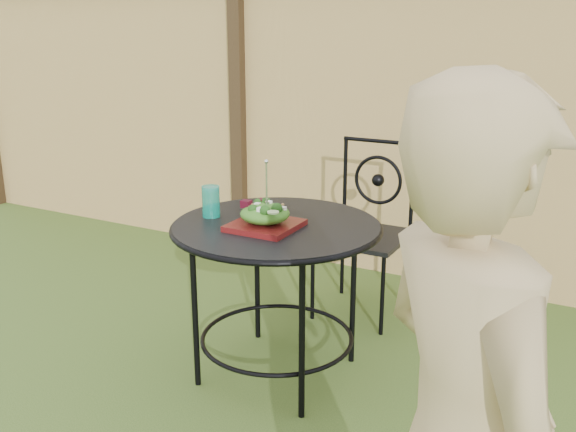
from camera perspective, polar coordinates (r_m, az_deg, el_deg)
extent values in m
cube|color=#E5BE71|center=(3.98, 12.09, 6.80)|extent=(8.00, 0.05, 1.80)
cube|color=black|center=(4.47, -4.41, 8.79)|extent=(0.09, 0.09, 1.90)
cylinder|color=black|center=(2.79, -1.04, -0.86)|extent=(0.90, 0.90, 0.02)
torus|color=black|center=(2.79, -1.04, -0.98)|extent=(0.92, 0.92, 0.02)
torus|color=black|center=(2.99, -0.98, -10.70)|extent=(0.70, 0.70, 0.02)
cylinder|color=black|center=(3.03, 5.81, -6.82)|extent=(0.03, 0.03, 0.71)
cylinder|color=black|center=(3.24, -2.77, -5.10)|extent=(0.03, 0.03, 0.71)
cylinder|color=black|center=(2.85, -8.27, -8.47)|extent=(0.03, 0.03, 0.71)
cylinder|color=black|center=(2.59, 1.24, -10.88)|extent=(0.03, 0.03, 0.71)
cube|color=black|center=(3.51, 6.62, -1.80)|extent=(0.46, 0.46, 0.03)
cylinder|color=black|center=(3.58, 8.15, 6.60)|extent=(0.42, 0.02, 0.02)
torus|color=black|center=(3.63, 8.01, 3.18)|extent=(0.28, 0.02, 0.28)
cylinder|color=black|center=(3.49, 2.20, -5.83)|extent=(0.02, 0.02, 0.44)
cylinder|color=black|center=(3.35, 8.38, -7.01)|extent=(0.02, 0.02, 0.44)
cylinder|color=black|center=(3.83, 4.85, -3.82)|extent=(0.02, 0.02, 0.44)
cylinder|color=black|center=(3.70, 10.54, -4.79)|extent=(0.02, 0.02, 0.44)
cylinder|color=black|center=(3.70, 5.10, 3.23)|extent=(0.02, 0.02, 0.50)
cylinder|color=black|center=(3.57, 11.00, 2.48)|extent=(0.02, 0.02, 0.50)
cube|color=#401009|center=(2.72, -2.05, -0.85)|extent=(0.27, 0.27, 0.02)
ellipsoid|color=#235614|center=(2.70, -2.06, 0.21)|extent=(0.21, 0.21, 0.08)
cylinder|color=silver|center=(2.67, -1.91, 2.86)|extent=(0.01, 0.01, 0.18)
cylinder|color=#0B876E|center=(2.89, -6.87, 1.29)|extent=(0.08, 0.08, 0.14)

